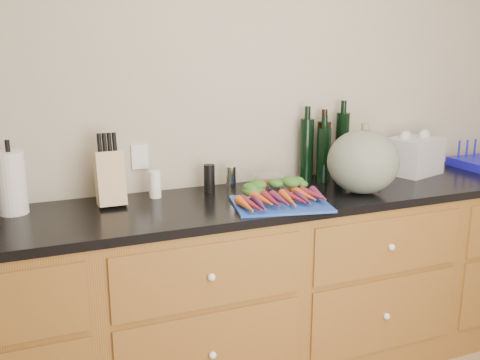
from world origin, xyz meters
name	(u,v)px	position (x,y,z in m)	size (l,w,h in m)	color
wall_back	(251,113)	(0.00, 1.62, 1.30)	(4.10, 0.05, 2.60)	#BCB29C
cabinets	(276,288)	(0.00, 1.30, 0.45)	(3.60, 0.64, 0.90)	brown
countertop	(277,199)	(0.00, 1.30, 0.92)	(3.64, 0.62, 0.04)	black
cutting_board	(281,204)	(-0.06, 1.14, 0.95)	(0.43, 0.32, 0.01)	#1E43AE
carrots	(277,195)	(-0.06, 1.18, 0.98)	(0.41, 0.30, 0.06)	orange
squash	(363,162)	(0.41, 1.18, 1.10)	(0.35, 0.35, 0.31)	#536252
paper_towel	(11,183)	(-1.18, 1.46, 1.08)	(0.12, 0.12, 0.27)	white
knife_block	(110,179)	(-0.77, 1.44, 1.06)	(0.12, 0.12, 0.24)	tan
grinder_salt	(155,184)	(-0.56, 1.48, 1.00)	(0.06, 0.06, 0.13)	white
grinder_pepper	(209,178)	(-0.28, 1.48, 1.01)	(0.05, 0.05, 0.14)	black
canister_chrome	(231,178)	(-0.17, 1.48, 1.00)	(0.05, 0.05, 0.12)	silver
tomato_box	(268,180)	(0.03, 1.47, 0.97)	(0.14, 0.11, 0.06)	white
bottles	(324,149)	(0.38, 1.51, 1.10)	(0.29, 0.15, 0.35)	black
grocery_bag	(414,156)	(0.91, 1.42, 1.04)	(0.28, 0.22, 0.20)	silver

